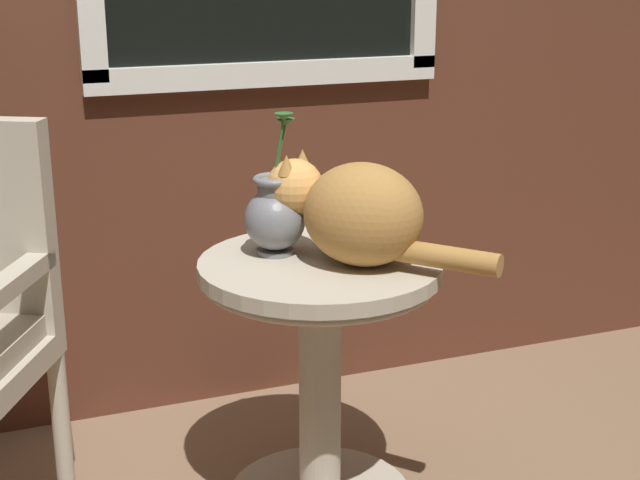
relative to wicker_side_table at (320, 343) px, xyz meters
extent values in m
cube|color=silver|center=(0.09, 0.64, 0.56)|extent=(1.04, 0.03, 0.07)
cylinder|color=#B2A893|center=(0.00, 0.00, -0.12)|extent=(0.10, 0.10, 0.58)
cylinder|color=#B2A893|center=(0.00, 0.00, 0.19)|extent=(0.57, 0.57, 0.03)
torus|color=#B2A893|center=(0.00, 0.00, 0.16)|extent=(0.55, 0.55, 0.02)
cylinder|color=#B2A893|center=(-0.60, 0.20, -0.22)|extent=(0.04, 0.04, 0.42)
cube|color=#B2A893|center=(-0.71, 0.00, 0.23)|extent=(0.26, 0.43, 0.04)
ellipsoid|color=#AD7A3D|center=(0.08, -0.06, 0.33)|extent=(0.36, 0.37, 0.24)
sphere|color=#E2A356|center=(-0.03, 0.08, 0.37)|extent=(0.14, 0.14, 0.14)
cone|color=#AD7A3D|center=(-0.01, 0.10, 0.43)|extent=(0.04, 0.04, 0.05)
cone|color=#AD7A3D|center=(-0.06, 0.05, 0.43)|extent=(0.04, 0.04, 0.05)
cylinder|color=#AD7A3D|center=(0.21, -0.21, 0.26)|extent=(0.20, 0.22, 0.05)
cylinder|color=slate|center=(-0.08, 0.09, 0.21)|extent=(0.09, 0.09, 0.01)
ellipsoid|color=slate|center=(-0.08, 0.09, 0.29)|extent=(0.14, 0.14, 0.14)
cylinder|color=slate|center=(-0.08, 0.09, 0.37)|extent=(0.08, 0.08, 0.04)
torus|color=slate|center=(-0.08, 0.09, 0.39)|extent=(0.10, 0.10, 0.02)
cylinder|color=#2D662D|center=(-0.07, 0.08, 0.46)|extent=(0.03, 0.01, 0.15)
cone|color=#2D662D|center=(-0.06, 0.08, 0.54)|extent=(0.04, 0.04, 0.02)
cylinder|color=#2D662D|center=(-0.06, 0.09, 0.45)|extent=(0.04, 0.02, 0.13)
cone|color=#2D662D|center=(-0.05, 0.10, 0.52)|extent=(0.04, 0.04, 0.02)
camera|label=1|loc=(-0.74, -1.93, 0.90)|focal=52.74mm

